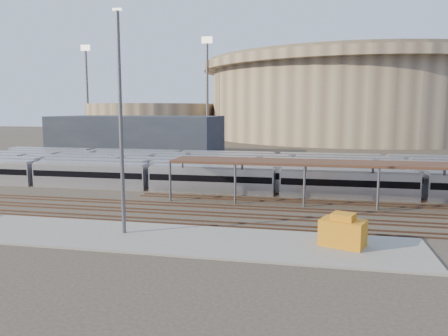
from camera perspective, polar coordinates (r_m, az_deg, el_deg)
ground at (r=54.25m, az=0.61°, el=-4.93°), size 420.00×420.00×0.00m
apron at (r=41.66m, az=-10.33°, el=-8.85°), size 50.00×9.00×0.20m
subway_trains at (r=71.52m, az=5.78°, el=-0.41°), size 121.30×23.90×3.60m
inspection_shed at (r=57.56m, az=23.47°, el=0.20°), size 60.30×6.00×5.30m
empty_tracks at (r=49.46m, az=-0.52°, el=-6.08°), size 170.00×9.62×0.18m
stadium at (r=192.54m, az=16.38°, el=8.81°), size 124.00×124.00×32.50m
secondary_arena at (r=195.07m, az=-9.38°, el=6.21°), size 56.00×56.00×14.00m
service_building at (r=116.30m, az=-11.16°, el=4.20°), size 42.00×20.00×10.00m
floodlight_0 at (r=167.07m, az=-2.21°, el=10.75°), size 4.00×1.00×38.40m
floodlight_1 at (r=196.73m, az=-17.45°, el=9.95°), size 4.00×1.00×38.40m
floodlight_3 at (r=213.06m, az=6.42°, el=10.06°), size 4.00×1.00×38.40m
yard_light_pole at (r=41.48m, az=-13.33°, el=5.69°), size 0.81×0.36×20.58m
yellow_equipment at (r=39.21m, az=15.24°, el=-8.17°), size 4.23×3.42×2.29m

